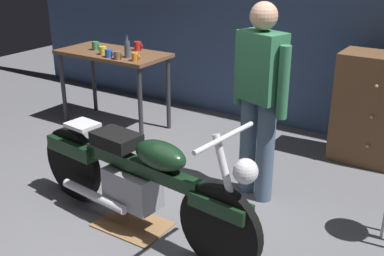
{
  "coord_description": "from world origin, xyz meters",
  "views": [
    {
      "loc": [
        1.97,
        -2.4,
        2.12
      ],
      "look_at": [
        -0.04,
        0.7,
        0.65
      ],
      "focal_mm": 44.88,
      "sensor_mm": 36.0,
      "label": 1
    }
  ],
  "objects_px": {
    "person_standing": "(260,95)",
    "mug_yellow_tall": "(103,50)",
    "motorcycle": "(138,177)",
    "mug_orange_travel": "(135,57)",
    "mug_red_diner": "(138,46)",
    "mug_green_speckled": "(96,46)",
    "mug_blue_enamel": "(109,53)",
    "mug_brown_stoneware": "(118,55)",
    "bottle": "(127,49)",
    "wooden_dresser": "(378,110)"
  },
  "relations": [
    {
      "from": "bottle",
      "to": "mug_orange_travel",
      "type": "bearing_deg",
      "value": -25.24
    },
    {
      "from": "mug_red_diner",
      "to": "mug_orange_travel",
      "type": "distance_m",
      "value": 0.51
    },
    {
      "from": "mug_brown_stoneware",
      "to": "bottle",
      "type": "distance_m",
      "value": 0.14
    },
    {
      "from": "mug_yellow_tall",
      "to": "mug_orange_travel",
      "type": "xyz_separation_m",
      "value": [
        0.49,
        -0.04,
        -0.0
      ]
    },
    {
      "from": "person_standing",
      "to": "mug_red_diner",
      "type": "relative_size",
      "value": 14.09
    },
    {
      "from": "mug_red_diner",
      "to": "mug_yellow_tall",
      "type": "bearing_deg",
      "value": -117.37
    },
    {
      "from": "mug_blue_enamel",
      "to": "mug_orange_travel",
      "type": "distance_m",
      "value": 0.35
    },
    {
      "from": "motorcycle",
      "to": "mug_red_diner",
      "type": "distance_m",
      "value": 2.38
    },
    {
      "from": "mug_brown_stoneware",
      "to": "mug_orange_travel",
      "type": "bearing_deg",
      "value": 11.36
    },
    {
      "from": "motorcycle",
      "to": "person_standing",
      "type": "xyz_separation_m",
      "value": [
        0.51,
        0.98,
        0.48
      ]
    },
    {
      "from": "person_standing",
      "to": "mug_blue_enamel",
      "type": "bearing_deg",
      "value": 6.73
    },
    {
      "from": "motorcycle",
      "to": "mug_orange_travel",
      "type": "distance_m",
      "value": 1.88
    },
    {
      "from": "wooden_dresser",
      "to": "bottle",
      "type": "relative_size",
      "value": 4.56
    },
    {
      "from": "motorcycle",
      "to": "person_standing",
      "type": "height_order",
      "value": "person_standing"
    },
    {
      "from": "mug_brown_stoneware",
      "to": "bottle",
      "type": "height_order",
      "value": "bottle"
    },
    {
      "from": "mug_blue_enamel",
      "to": "wooden_dresser",
      "type": "bearing_deg",
      "value": 17.56
    },
    {
      "from": "motorcycle",
      "to": "mug_brown_stoneware",
      "type": "xyz_separation_m",
      "value": [
        -1.35,
        1.36,
        0.49
      ]
    },
    {
      "from": "mug_yellow_tall",
      "to": "mug_orange_travel",
      "type": "relative_size",
      "value": 1.06
    },
    {
      "from": "wooden_dresser",
      "to": "mug_green_speckled",
      "type": "xyz_separation_m",
      "value": [
        -3.08,
        -0.66,
        0.4
      ]
    },
    {
      "from": "motorcycle",
      "to": "mug_orange_travel",
      "type": "relative_size",
      "value": 20.7
    },
    {
      "from": "motorcycle",
      "to": "mug_brown_stoneware",
      "type": "height_order",
      "value": "motorcycle"
    },
    {
      "from": "motorcycle",
      "to": "mug_red_diner",
      "type": "bearing_deg",
      "value": 134.62
    },
    {
      "from": "person_standing",
      "to": "mug_green_speckled",
      "type": "bearing_deg",
      "value": 4.08
    },
    {
      "from": "person_standing",
      "to": "mug_orange_travel",
      "type": "distance_m",
      "value": 1.71
    },
    {
      "from": "wooden_dresser",
      "to": "mug_green_speckled",
      "type": "relative_size",
      "value": 9.57
    },
    {
      "from": "person_standing",
      "to": "mug_yellow_tall",
      "type": "xyz_separation_m",
      "value": [
        -2.15,
        0.47,
        0.02
      ]
    },
    {
      "from": "motorcycle",
      "to": "mug_orange_travel",
      "type": "height_order",
      "value": "motorcycle"
    },
    {
      "from": "motorcycle",
      "to": "mug_red_diner",
      "type": "xyz_separation_m",
      "value": [
        -1.44,
        1.82,
        0.5
      ]
    },
    {
      "from": "mug_brown_stoneware",
      "to": "mug_blue_enamel",
      "type": "bearing_deg",
      "value": 172.09
    },
    {
      "from": "mug_green_speckled",
      "to": "wooden_dresser",
      "type": "bearing_deg",
      "value": 12.13
    },
    {
      "from": "mug_brown_stoneware",
      "to": "person_standing",
      "type": "bearing_deg",
      "value": -11.8
    },
    {
      "from": "motorcycle",
      "to": "mug_red_diner",
      "type": "height_order",
      "value": "mug_red_diner"
    },
    {
      "from": "mug_yellow_tall",
      "to": "mug_brown_stoneware",
      "type": "distance_m",
      "value": 0.3
    },
    {
      "from": "bottle",
      "to": "mug_red_diner",
      "type": "bearing_deg",
      "value": 110.34
    },
    {
      "from": "mug_yellow_tall",
      "to": "wooden_dresser",
      "type": "bearing_deg",
      "value": 15.59
    },
    {
      "from": "motorcycle",
      "to": "mug_brown_stoneware",
      "type": "distance_m",
      "value": 1.98
    },
    {
      "from": "person_standing",
      "to": "mug_orange_travel",
      "type": "relative_size",
      "value": 15.83
    },
    {
      "from": "mug_red_diner",
      "to": "mug_green_speckled",
      "type": "relative_size",
      "value": 1.03
    },
    {
      "from": "mug_blue_enamel",
      "to": "mug_yellow_tall",
      "type": "bearing_deg",
      "value": 156.35
    },
    {
      "from": "mug_blue_enamel",
      "to": "bottle",
      "type": "xyz_separation_m",
      "value": [
        0.18,
        0.1,
        0.05
      ]
    },
    {
      "from": "mug_blue_enamel",
      "to": "motorcycle",
      "type": "bearing_deg",
      "value": -42.82
    },
    {
      "from": "person_standing",
      "to": "mug_green_speckled",
      "type": "xyz_separation_m",
      "value": [
        -2.38,
        0.6,
        0.02
      ]
    },
    {
      "from": "person_standing",
      "to": "mug_yellow_tall",
      "type": "distance_m",
      "value": 2.2
    },
    {
      "from": "mug_yellow_tall",
      "to": "mug_orange_travel",
      "type": "distance_m",
      "value": 0.5
    },
    {
      "from": "mug_red_diner",
      "to": "mug_yellow_tall",
      "type": "distance_m",
      "value": 0.42
    },
    {
      "from": "mug_red_diner",
      "to": "person_standing",
      "type": "bearing_deg",
      "value": -23.44
    },
    {
      "from": "mug_red_diner",
      "to": "mug_yellow_tall",
      "type": "xyz_separation_m",
      "value": [
        -0.19,
        -0.38,
        -0.01
      ]
    },
    {
      "from": "wooden_dresser",
      "to": "mug_brown_stoneware",
      "type": "relative_size",
      "value": 9.51
    },
    {
      "from": "motorcycle",
      "to": "mug_blue_enamel",
      "type": "relative_size",
      "value": 19.18
    },
    {
      "from": "mug_yellow_tall",
      "to": "bottle",
      "type": "bearing_deg",
      "value": 7.53
    }
  ]
}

